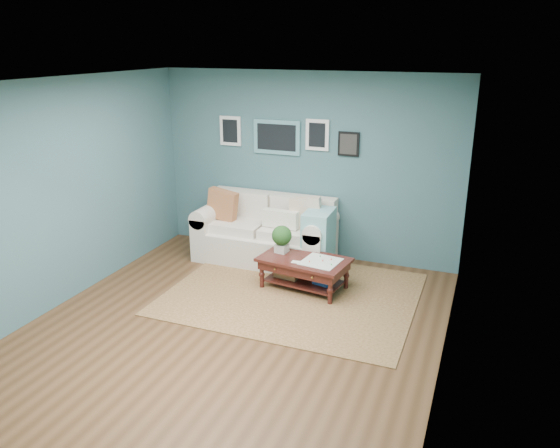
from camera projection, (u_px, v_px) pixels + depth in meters
The scene contains 4 objects.
room_shell at pixel (232, 212), 5.79m from camera, with size 5.00×5.02×2.70m.
area_rug at pixel (293, 293), 6.99m from camera, with size 3.07×2.46×0.01m, color #59361A.
loveseat at pixel (271, 233), 7.95m from camera, with size 2.04×0.93×1.05m.
coffee_table at pixel (300, 262), 7.08m from camera, with size 1.21×0.81×0.79m.
Camera 1 is at (2.49, -4.91, 3.07)m, focal length 35.00 mm.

